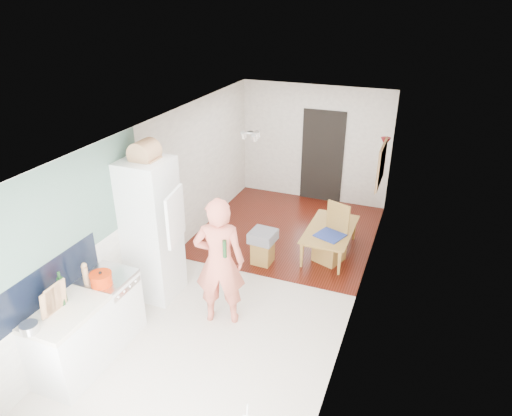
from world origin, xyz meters
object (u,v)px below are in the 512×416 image
Objects in this scene: dining_table at (331,243)px; person at (219,251)px; dining_chair at (330,235)px; stool at (263,252)px.

person is at bearing 156.46° from dining_table.
stool is at bearing -134.36° from dining_chair.
stool is (0.03, 1.58, -0.89)m from person.
stool is (-1.00, -0.72, 0.00)m from dining_table.
dining_table is 1.16× the size of dining_chair.
dining_chair is 2.41× the size of stool.
dining_table is at bearing 117.18° from dining_chair.
dining_table is 1.24m from stool.
stool is at bearing -109.03° from person.
stool is at bearing 126.38° from dining_table.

